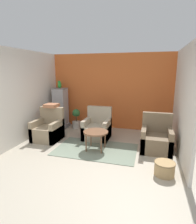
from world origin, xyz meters
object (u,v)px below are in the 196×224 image
object	(u,v)px
armchair_left	(48,130)
birdcage	(61,109)
potted_plant	(76,118)
parrot	(60,85)
coffee_table	(96,133)
armchair_right	(156,139)
armchair_middle	(97,129)
wicker_basket	(164,168)

from	to	relation	value
armchair_left	birdcage	size ratio (longest dim) A/B	0.66
armchair_left	potted_plant	size ratio (longest dim) A/B	1.35
parrot	potted_plant	bearing A→B (deg)	2.19
coffee_table	potted_plant	xyz separation A→B (m)	(-1.24, 1.67, -0.09)
armchair_right	armchair_left	bearing A→B (deg)	-178.92
armchair_middle	armchair_right	bearing A→B (deg)	-14.69
armchair_right	parrot	size ratio (longest dim) A/B	3.60
armchair_right	parrot	xyz separation A→B (m)	(-3.40, 1.25, 1.28)
parrot	birdcage	bearing A→B (deg)	-90.00
armchair_left	birdcage	world-z (taller)	birdcage
birdcage	parrot	distance (m)	0.87
armchair_left	armchair_right	xyz separation A→B (m)	(3.18, 0.06, 0.00)
armchair_right	coffee_table	bearing A→B (deg)	-165.54
armchair_left	armchair_right	bearing A→B (deg)	1.08
armchair_middle	parrot	distance (m)	2.22
birdcage	wicker_basket	bearing A→B (deg)	-34.90
potted_plant	wicker_basket	xyz separation A→B (m)	(2.94, -2.50, -0.23)
birdcage	parrot	world-z (taller)	parrot
birdcage	armchair_left	bearing A→B (deg)	-80.42
parrot	wicker_basket	size ratio (longest dim) A/B	0.64
coffee_table	birdcage	world-z (taller)	birdcage
armchair_right	wicker_basket	bearing A→B (deg)	-83.32
armchair_left	armchair_right	world-z (taller)	same
armchair_right	parrot	distance (m)	3.84
armchair_left	potted_plant	world-z (taller)	armchair_left
armchair_right	wicker_basket	world-z (taller)	armchair_right
armchair_middle	parrot	size ratio (longest dim) A/B	3.60
potted_plant	armchair_left	bearing A→B (deg)	-106.04
armchair_right	parrot	bearing A→B (deg)	159.84
parrot	wicker_basket	world-z (taller)	parrot
armchair_left	armchair_middle	world-z (taller)	same
armchair_left	birdcage	xyz separation A→B (m)	(-0.22, 1.31, 0.40)
armchair_middle	birdcage	world-z (taller)	birdcage
coffee_table	armchair_right	xyz separation A→B (m)	(1.55, 0.40, -0.16)
birdcage	wicker_basket	xyz separation A→B (m)	(3.54, -2.47, -0.56)
coffee_table	wicker_basket	bearing A→B (deg)	-25.94
birdcage	armchair_right	bearing A→B (deg)	-20.13
armchair_right	potted_plant	size ratio (longest dim) A/B	1.35
parrot	potted_plant	size ratio (longest dim) A/B	0.38
coffee_table	birdcage	distance (m)	2.48
armchair_right	armchair_middle	distance (m)	1.82
parrot	armchair_left	bearing A→B (deg)	-80.44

